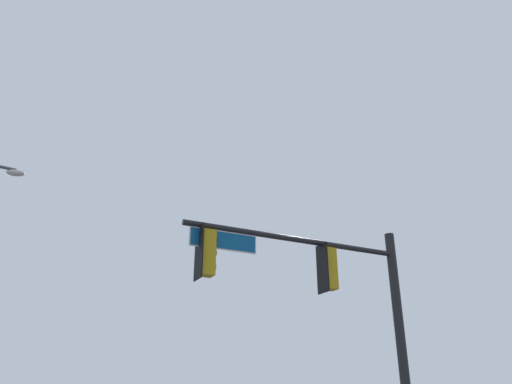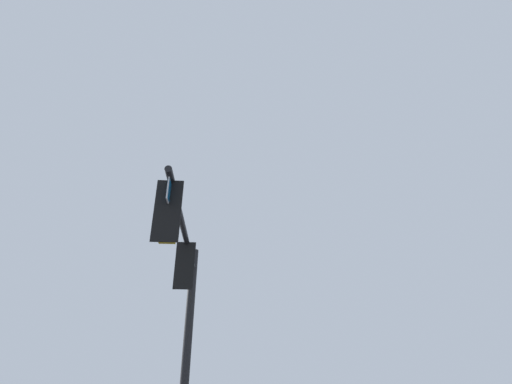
# 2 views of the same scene
# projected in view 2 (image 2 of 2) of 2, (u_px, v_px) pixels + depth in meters

# --- Properties ---
(signal_pole_near) EXTENTS (6.23, 1.59, 6.34)m
(signal_pole_near) POSITION_uv_depth(u_px,v_px,m) (183.00, 298.00, 10.61)
(signal_pole_near) COLOR black
(signal_pole_near) RESTS_ON ground_plane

